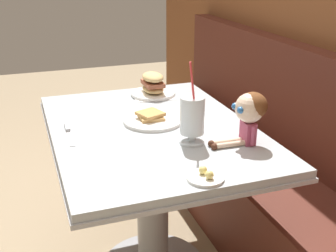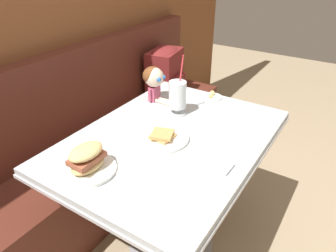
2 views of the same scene
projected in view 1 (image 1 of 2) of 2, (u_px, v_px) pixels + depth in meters
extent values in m
cube|color=#512319|center=(266.00, 208.00, 2.16)|extent=(2.60, 0.48, 0.45)
cube|color=#512319|center=(310.00, 109.00, 2.03)|extent=(2.60, 0.10, 0.55)
cube|color=#B2BCC1|center=(151.00, 130.00, 1.79)|extent=(1.10, 0.80, 0.03)
cube|color=#B7BABF|center=(151.00, 135.00, 1.80)|extent=(1.11, 0.81, 0.02)
cylinder|color=#A5A8AD|center=(153.00, 204.00, 1.93)|extent=(0.14, 0.14, 0.65)
cylinder|color=white|center=(153.00, 120.00, 1.83)|extent=(0.25, 0.25, 0.01)
cube|color=tan|center=(151.00, 117.00, 1.83)|extent=(0.10, 0.10, 0.01)
cube|color=tan|center=(150.00, 114.00, 1.83)|extent=(0.12, 0.12, 0.01)
cylinder|color=silver|center=(192.00, 142.00, 1.63)|extent=(0.10, 0.10, 0.01)
cylinder|color=silver|center=(192.00, 137.00, 1.62)|extent=(0.03, 0.03, 0.03)
cylinder|color=silver|center=(192.00, 115.00, 1.59)|extent=(0.09, 0.09, 0.14)
cylinder|color=#E0DB6B|center=(192.00, 118.00, 1.60)|extent=(0.08, 0.08, 0.12)
cylinder|color=#DB383D|center=(193.00, 92.00, 1.54)|extent=(0.01, 0.03, 0.22)
cube|color=white|center=(153.00, 95.00, 2.18)|extent=(0.22, 0.22, 0.00)
cylinder|color=white|center=(153.00, 93.00, 2.17)|extent=(0.22, 0.22, 0.01)
ellipsoid|color=tan|center=(153.00, 89.00, 2.16)|extent=(0.15, 0.10, 0.04)
cube|color=#995138|center=(153.00, 83.00, 2.15)|extent=(0.14, 0.09, 0.02)
ellipsoid|color=tan|center=(153.00, 77.00, 2.14)|extent=(0.15, 0.10, 0.04)
cylinder|color=white|center=(205.00, 178.00, 1.37)|extent=(0.12, 0.12, 0.01)
sphere|color=#F4E07A|center=(203.00, 170.00, 1.38)|extent=(0.03, 0.03, 0.03)
sphere|color=#F4E07A|center=(209.00, 175.00, 1.35)|extent=(0.03, 0.03, 0.03)
cube|color=silver|center=(71.00, 139.00, 1.66)|extent=(0.14, 0.02, 0.00)
cube|color=#B2B5BA|center=(67.00, 127.00, 1.77)|extent=(0.09, 0.02, 0.01)
cube|color=#B74C6B|center=(248.00, 133.00, 1.62)|extent=(0.07, 0.04, 0.08)
sphere|color=beige|center=(250.00, 108.00, 1.58)|extent=(0.11, 0.11, 0.11)
ellipsoid|color=brown|center=(253.00, 105.00, 1.58)|extent=(0.12, 0.11, 0.10)
sphere|color=#2D6BB2|center=(235.00, 106.00, 1.58)|extent=(0.03, 0.03, 0.03)
sphere|color=#2D6BB2|center=(240.00, 110.00, 1.55)|extent=(0.03, 0.03, 0.03)
cylinder|color=beige|center=(226.00, 142.00, 1.62)|extent=(0.02, 0.12, 0.02)
cylinder|color=beige|center=(229.00, 145.00, 1.59)|extent=(0.02, 0.12, 0.02)
sphere|color=#4C2819|center=(211.00, 144.00, 1.60)|extent=(0.03, 0.03, 0.03)
sphere|color=#4C2819|center=(214.00, 147.00, 1.58)|extent=(0.03, 0.03, 0.03)
cylinder|color=#B74C6B|center=(243.00, 128.00, 1.65)|extent=(0.02, 0.02, 0.07)
cylinder|color=#B74C6B|center=(253.00, 136.00, 1.58)|extent=(0.02, 0.02, 0.07)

